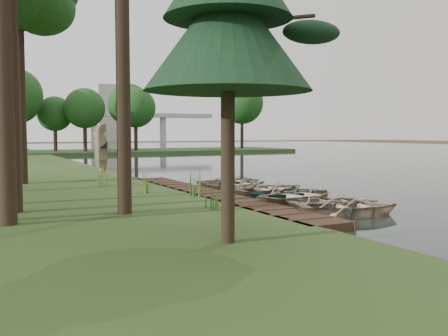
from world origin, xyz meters
name	(u,v)px	position (x,y,z in m)	size (l,w,h in m)	color
ground	(243,198)	(0.00, 0.00, 0.00)	(300.00, 300.00, 0.00)	#3D2F1D
water	(398,159)	(30.00, 20.00, 0.03)	(130.00, 200.00, 0.05)	black
boardwalk	(210,197)	(-1.60, 0.00, 0.15)	(1.60, 16.00, 0.30)	#342114
peninsula	(119,152)	(8.00, 50.00, 0.23)	(50.00, 14.00, 0.45)	#2A441E
far_trees	(94,107)	(4.67, 50.00, 6.43)	(45.60, 5.60, 8.80)	black
bridge	(65,117)	(12.31, 120.00, 7.08)	(95.90, 4.00, 8.60)	#A5A5A0
building_a	(112,114)	(30.00, 140.00, 9.00)	(10.00, 8.00, 18.00)	#A5A5A0
rowboat_0	(349,205)	(0.76, -5.90, 0.42)	(2.53, 3.54, 0.73)	tan
rowboat_1	(333,201)	(0.99, -4.77, 0.40)	(2.44, 3.41, 0.71)	tan
rowboat_2	(301,194)	(0.96, -2.90, 0.45)	(2.74, 3.84, 0.80)	tan
rowboat_3	(290,191)	(1.23, -1.75, 0.40)	(2.44, 3.41, 0.71)	#286F5E
rowboat_4	(270,188)	(1.09, -0.45, 0.44)	(2.68, 3.76, 0.78)	tan
rowboat_5	(252,187)	(0.99, 0.94, 0.36)	(2.13, 2.98, 0.62)	tan
rowboat_6	(238,183)	(1.06, 2.38, 0.40)	(2.39, 3.35, 0.69)	tan
rowboat_7	(231,180)	(1.28, 3.58, 0.41)	(2.49, 3.49, 0.72)	tan
stored_rowboat	(103,173)	(-4.01, 8.67, 0.61)	(2.17, 3.04, 0.63)	tan
reeds_0	(213,195)	(-3.31, -3.88, 0.75)	(0.60, 0.60, 0.90)	#3F661E
reeds_1	(195,182)	(-2.60, -0.77, 0.87)	(0.60, 0.60, 1.14)	#3F661E
reeds_2	(144,183)	(-4.07, 1.24, 0.74)	(0.60, 0.60, 0.89)	#3F661E
reeds_3	(101,174)	(-5.00, 5.02, 0.86)	(0.60, 0.60, 1.12)	#3F661E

